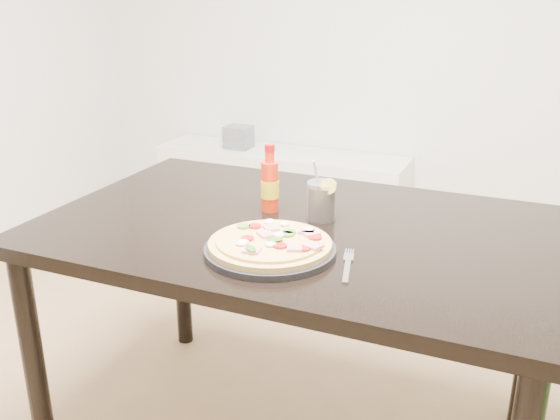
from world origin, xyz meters
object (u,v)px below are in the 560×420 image
at_px(plate, 270,250).
at_px(media_console, 281,194).
at_px(dining_table, 297,251).
at_px(pizza, 271,243).
at_px(fork, 348,264).
at_px(cola_cup, 321,201).
at_px(hot_sauce_bottle, 270,185).

height_order(plate, media_console, plate).
bearing_deg(dining_table, pizza, -86.10).
bearing_deg(fork, media_console, 103.72).
bearing_deg(pizza, cola_cup, 82.87).
height_order(hot_sauce_bottle, cola_cup, hot_sauce_bottle).
bearing_deg(fork, plate, 167.96).
distance_m(pizza, cola_cup, 0.28).
bearing_deg(hot_sauce_bottle, media_console, 112.07).
height_order(plate, hot_sauce_bottle, hot_sauce_bottle).
height_order(dining_table, pizza, pizza).
bearing_deg(media_console, plate, -67.61).
xyz_separation_m(plate, fork, (0.20, 0.01, -0.01)).
relative_size(cola_cup, fork, 0.93).
height_order(pizza, fork, pizza).
relative_size(dining_table, plate, 4.30).
distance_m(fork, media_console, 2.08).
height_order(cola_cup, fork, cola_cup).
bearing_deg(dining_table, media_console, 114.67).
bearing_deg(plate, hot_sauce_bottle, 114.11).
xyz_separation_m(hot_sauce_bottle, fork, (0.32, -0.27, -0.08)).
relative_size(dining_table, media_console, 1.00).
bearing_deg(plate, pizza, 43.83).
bearing_deg(hot_sauce_bottle, dining_table, -31.09).
relative_size(cola_cup, media_console, 0.12).
xyz_separation_m(dining_table, cola_cup, (0.05, 0.06, 0.13)).
height_order(pizza, media_console, pizza).
height_order(cola_cup, media_console, cola_cup).
xyz_separation_m(dining_table, pizza, (0.01, -0.21, 0.11)).
bearing_deg(fork, pizza, 167.54).
height_order(dining_table, media_console, dining_table).
bearing_deg(pizza, plate, -136.17).
bearing_deg(pizza, fork, 1.50).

